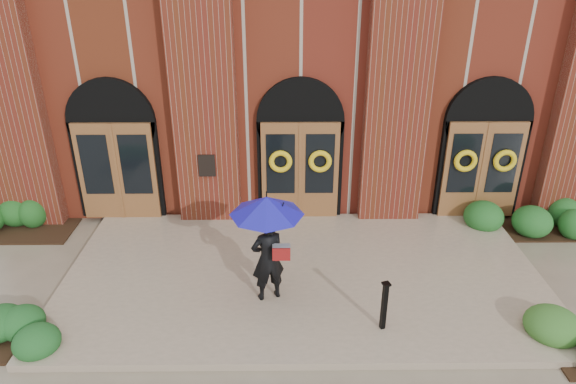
{
  "coord_description": "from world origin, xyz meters",
  "views": [
    {
      "loc": [
        -0.41,
        -8.93,
        6.37
      ],
      "look_at": [
        -0.31,
        1.0,
        1.64
      ],
      "focal_mm": 32.0,
      "sensor_mm": 36.0,
      "label": 1
    }
  ],
  "objects_px": {
    "hedge_wall_left": "(9,219)",
    "man_with_umbrella": "(267,229)",
    "metal_post": "(384,305)",
    "hedge_wall_right": "(517,217)"
  },
  "relations": [
    {
      "from": "hedge_wall_left",
      "to": "man_with_umbrella",
      "type": "bearing_deg",
      "value": -24.11
    },
    {
      "from": "man_with_umbrella",
      "to": "metal_post",
      "type": "height_order",
      "value": "man_with_umbrella"
    },
    {
      "from": "man_with_umbrella",
      "to": "hedge_wall_right",
      "type": "bearing_deg",
      "value": -175.03
    },
    {
      "from": "man_with_umbrella",
      "to": "hedge_wall_right",
      "type": "relative_size",
      "value": 0.8
    },
    {
      "from": "metal_post",
      "to": "hedge_wall_right",
      "type": "xyz_separation_m",
      "value": [
        4.0,
        3.82,
        -0.31
      ]
    },
    {
      "from": "hedge_wall_left",
      "to": "hedge_wall_right",
      "type": "height_order",
      "value": "hedge_wall_right"
    },
    {
      "from": "metal_post",
      "to": "hedge_wall_left",
      "type": "distance_m",
      "value": 9.34
    },
    {
      "from": "man_with_umbrella",
      "to": "hedge_wall_right",
      "type": "height_order",
      "value": "man_with_umbrella"
    },
    {
      "from": "metal_post",
      "to": "hedge_wall_left",
      "type": "xyz_separation_m",
      "value": [
        -8.52,
        3.82,
        -0.31
      ]
    },
    {
      "from": "man_with_umbrella",
      "to": "hedge_wall_right",
      "type": "xyz_separation_m",
      "value": [
        6.08,
        2.88,
        -1.34
      ]
    }
  ]
}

